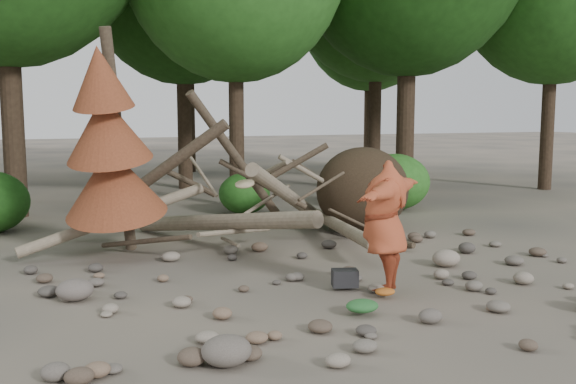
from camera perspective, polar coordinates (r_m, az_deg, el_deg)
name	(u,v)px	position (r m, az deg, el deg)	size (l,w,h in m)	color
ground	(340,291)	(10.19, 4.62, -8.76)	(120.00, 120.00, 0.00)	#514C44
deadfall_pile	(341,193)	(14.61, 4.73, -0.08)	(8.55, 5.24, 3.30)	#332619
dead_conifer	(110,149)	(12.29, -15.58, 3.74)	(2.06, 2.16, 4.35)	#4C3F30
bush_mid	(244,194)	(17.53, -3.90, -0.14)	(1.40, 1.40, 1.12)	#25601B
bush_right	(394,182)	(18.44, 9.43, 0.90)	(2.00, 2.00, 1.60)	#2F7223
frisbee_thrower	(385,226)	(9.81, 8.61, -2.99)	(3.55, 2.16, 1.99)	#AA4426
backpack	(345,282)	(10.22, 5.07, -7.94)	(0.40, 0.27, 0.27)	black
cloth_green	(362,309)	(9.03, 6.61, -10.33)	(0.46, 0.38, 0.17)	#265F2B
cloth_orange	(385,295)	(9.86, 8.61, -9.03)	(0.31, 0.26, 0.11)	#AE5A1D
boulder_front_left	(227,351)	(7.33, -5.49, -13.86)	(0.57, 0.51, 0.34)	#645B53
boulder_mid_right	(446,258)	(12.01, 13.88, -5.73)	(0.51, 0.46, 0.31)	gray
boulder_mid_left	(75,290)	(10.13, -18.42, -8.26)	(0.55, 0.49, 0.33)	#695F58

